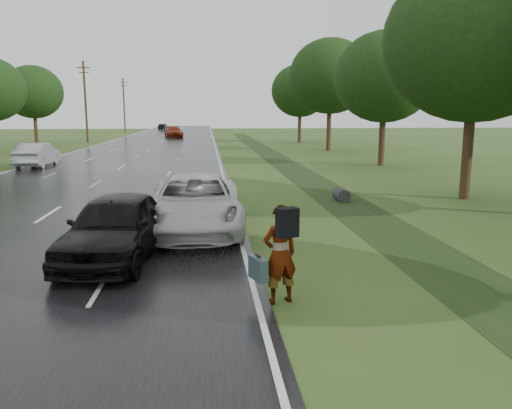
{
  "coord_description": "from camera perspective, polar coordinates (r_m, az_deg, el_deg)",
  "views": [
    {
      "loc": [
        5.81,
        -10.52,
        3.71
      ],
      "look_at": [
        7.1,
        2.45,
        1.3
      ],
      "focal_mm": 35.0,
      "sensor_mm": 36.0,
      "label": 1
    }
  ],
  "objects": [
    {
      "name": "drainage_ditch",
      "position": [
        30.0,
        5.34,
        3.38
      ],
      "size": [
        2.2,
        120.0,
        0.56
      ],
      "color": "black",
      "rests_on": "ground"
    },
    {
      "name": "tree_east_d",
      "position": [
        50.1,
        8.48,
        14.29
      ],
      "size": [
        8.0,
        8.0,
        10.76
      ],
      "color": "#322214",
      "rests_on": "ground"
    },
    {
      "name": "tree_east_f",
      "position": [
        63.66,
        5.07,
        12.81
      ],
      "size": [
        7.2,
        7.2,
        9.62
      ],
      "color": "#322214",
      "rests_on": "ground"
    },
    {
      "name": "silver_sedan",
      "position": [
        37.53,
        -23.75,
        5.23
      ],
      "size": [
        1.75,
        5.0,
        1.65
      ],
      "primitive_type": "imported",
      "rotation": [
        0.0,
        0.0,
        3.14
      ],
      "color": "#909398",
      "rests_on": "road"
    },
    {
      "name": "utility_pole_distant",
      "position": [
        96.71,
        -14.85,
        11.0
      ],
      "size": [
        1.6,
        0.26,
        10.0
      ],
      "color": "#322214",
      "rests_on": "ground"
    },
    {
      "name": "edge_stripe_west",
      "position": [
        57.04,
        -18.47,
        6.24
      ],
      "size": [
        0.12,
        180.0,
        0.01
      ],
      "primitive_type": "cube",
      "color": "silver",
      "rests_on": "road"
    },
    {
      "name": "pedestrian",
      "position": [
        9.74,
        2.65,
        -5.58
      ],
      "size": [
        1.02,
        0.79,
        1.97
      ],
      "rotation": [
        0.0,
        0.0,
        3.47
      ],
      "color": "#A5998C",
      "rests_on": "ground"
    },
    {
      "name": "center_line",
      "position": [
        55.95,
        -11.67,
        6.49
      ],
      "size": [
        0.12,
        180.0,
        0.01
      ],
      "primitive_type": "cube",
      "color": "silver",
      "rests_on": "road"
    },
    {
      "name": "white_pickup",
      "position": [
        15.78,
        -7.0,
        0.16
      ],
      "size": [
        2.89,
        6.25,
        1.74
      ],
      "primitive_type": "imported",
      "rotation": [
        0.0,
        0.0,
        -0.0
      ],
      "color": "silver",
      "rests_on": "road"
    },
    {
      "name": "edge_stripe_east",
      "position": [
        55.65,
        -4.7,
        6.65
      ],
      "size": [
        0.12,
        180.0,
        0.01
      ],
      "primitive_type": "cube",
      "color": "silver",
      "rests_on": "road"
    },
    {
      "name": "tree_east_b",
      "position": [
        23.56,
        23.84,
        16.85
      ],
      "size": [
        7.6,
        7.6,
        10.11
      ],
      "color": "#322214",
      "rests_on": "ground"
    },
    {
      "name": "utility_pole_far",
      "position": [
        67.24,
        -18.91,
        11.17
      ],
      "size": [
        1.6,
        0.26,
        10.0
      ],
      "color": "#322214",
      "rests_on": "ground"
    },
    {
      "name": "road",
      "position": [
        55.95,
        -11.67,
        6.46
      ],
      "size": [
        14.0,
        180.0,
        0.04
      ],
      "primitive_type": "cube",
      "color": "black",
      "rests_on": "ground"
    },
    {
      "name": "far_car_dark",
      "position": [
        108.35,
        -10.56,
        8.69
      ],
      "size": [
        1.88,
        4.17,
        1.33
      ],
      "primitive_type": "imported",
      "rotation": [
        0.0,
        0.0,
        3.02
      ],
      "color": "black",
      "rests_on": "road"
    },
    {
      "name": "tree_west_f",
      "position": [
        66.83,
        -24.13,
        11.65
      ],
      "size": [
        7.0,
        7.0,
        9.29
      ],
      "color": "#322214",
      "rests_on": "ground"
    },
    {
      "name": "far_car_red",
      "position": [
        75.55,
        -9.39,
        8.17
      ],
      "size": [
        3.32,
        6.1,
        1.68
      ],
      "primitive_type": "imported",
      "rotation": [
        0.0,
        0.0,
        0.17
      ],
      "color": "maroon",
      "rests_on": "road"
    },
    {
      "name": "dark_sedan",
      "position": [
        13.05,
        -15.73,
        -2.45
      ],
      "size": [
        2.59,
        5.14,
        1.68
      ],
      "primitive_type": "imported",
      "rotation": [
        0.0,
        0.0,
        -0.13
      ],
      "color": "black",
      "rests_on": "road"
    },
    {
      "name": "tree_east_c",
      "position": [
        36.76,
        14.5,
        13.92
      ],
      "size": [
        7.0,
        7.0,
        9.29
      ],
      "color": "#322214",
      "rests_on": "ground"
    }
  ]
}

